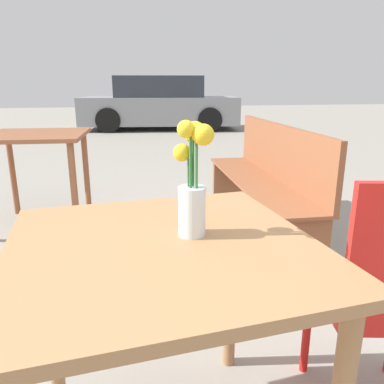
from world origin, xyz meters
name	(u,v)px	position (x,y,z in m)	size (l,w,h in m)	color
table_front	(164,281)	(0.00, 0.00, 0.61)	(0.86, 0.85, 0.73)	#9E7047
flower_vase	(193,186)	(0.09, 0.03, 0.87)	(0.10, 0.12, 0.31)	silver
bench_near	(267,177)	(0.97, 1.65, 0.47)	(0.43, 1.72, 0.85)	brown
table_back	(37,150)	(-0.74, 2.22, 0.63)	(0.80, 0.80, 0.76)	brown
parked_car	(160,104)	(1.01, 9.15, 0.64)	(4.19, 2.25, 1.34)	gray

